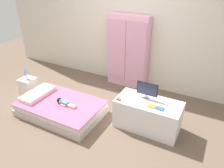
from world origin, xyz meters
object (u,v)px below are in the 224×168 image
Objects in this scene: tv_monitor at (147,89)px; book_orange at (151,106)px; nightstand at (29,88)px; bed at (61,108)px; wardrobe at (128,52)px; rocking_horse_toy at (119,98)px; table_lamp at (25,71)px; book_blue at (160,109)px; doll at (63,102)px; tv_stand at (148,115)px.

book_orange is at bearing -53.04° from tv_monitor.
nightstand is at bearing -173.54° from tv_monitor.
wardrobe reaches higher than bed.
tv_monitor is 3.29× the size of rocking_horse_toy.
rocking_horse_toy is (2.02, 0.01, -0.02)m from table_lamp.
book_blue is at bearing 1.57° from nightstand.
book_blue reaches higher than doll.
tv_monitor reaches higher than table_lamp.
tv_stand is 0.55m from rocking_horse_toy.
tv_monitor is at bearing 6.46° from table_lamp.
tv_stand is at bearing 13.62° from bed.
tv_stand is 0.42m from tv_monitor.
tv_stand is at bearing -52.82° from wardrobe.
rocking_horse_toy is (0.98, 0.20, 0.27)m from doll.
doll is 1.03m from rocking_horse_toy.
table_lamp reaches higher than nightstand.
doll is 1.66m from book_blue.
doll is 0.38× the size of tv_stand.
tv_stand reaches higher than nightstand.
tv_monitor is at bearing 126.96° from book_orange.
rocking_horse_toy is 0.86× the size of book_orange.
doll is at bearing -12.37° from bed.
doll is 1.53m from book_orange.
wardrobe is (0.50, 1.58, 0.50)m from doll.
bed is 0.17m from doll.
tv_stand is at bearing -49.81° from tv_monitor.
wardrobe is (1.53, 1.39, 0.21)m from table_lamp.
table_lamp is (0.00, 0.00, 0.36)m from nightstand.
tv_monitor reaches higher than tv_stand.
table_lamp reaches higher than book_blue.
nightstand is 2.05m from rocking_horse_toy.
tv_monitor is at bearing 144.94° from book_blue.
nightstand is 2.46m from tv_stand.
nightstand is 0.39× the size of tv_stand.
doll is 1.09m from table_lamp.
wardrobe is at bearing 70.03° from bed.
tv_stand is at bearing 151.79° from book_blue.
rocking_horse_toy is (1.05, 0.18, 0.43)m from bed.
tv_stand is 3.01× the size of tv_monitor.
wardrobe reaches higher than table_lamp.
tv_stand is 0.29m from book_orange.
doll is 1.46m from tv_stand.
table_lamp reaches higher than book_orange.
book_orange is (2.52, 0.07, 0.31)m from nightstand.
wardrobe is 1.48m from rocking_horse_toy.
nightstand reaches higher than bed.
doll is at bearing -165.10° from tv_stand.
tv_monitor reaches higher than book_orange.
nightstand is at bearing 169.59° from doll.
book_orange reaches higher than doll.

